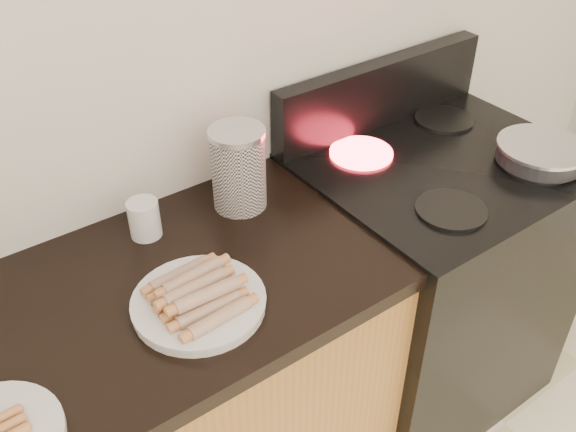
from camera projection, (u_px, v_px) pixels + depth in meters
wall_back at (117, 57)px, 1.40m from camera, size 4.00×0.04×2.60m
stove at (426, 282)px, 2.07m from camera, size 0.76×0.65×0.91m
stove_panel at (381, 93)px, 1.92m from camera, size 0.76×0.06×0.20m
burner_near_left at (451, 210)px, 1.60m from camera, size 0.18×0.18×0.01m
burner_near_right at (536, 167)px, 1.76m from camera, size 0.18×0.18×0.01m
burner_far_left at (361, 153)px, 1.82m from camera, size 0.18×0.18×0.01m
burner_far_right at (444, 119)px, 1.98m from camera, size 0.18×0.18×0.01m
frying_pan at (543, 153)px, 1.76m from camera, size 0.24×0.41×0.05m
main_plate at (199, 304)px, 1.34m from camera, size 0.37×0.37×0.02m
hotdog_pile at (198, 293)px, 1.32m from camera, size 0.14×0.19×0.06m
canister at (239, 168)px, 1.58m from camera, size 0.14×0.14×0.22m
mug at (144, 219)px, 1.52m from camera, size 0.10×0.10×0.09m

